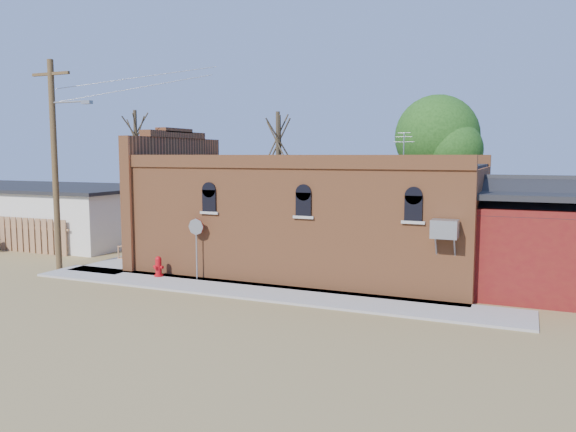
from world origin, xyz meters
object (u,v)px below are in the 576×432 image
at_px(brick_bar, 304,216).
at_px(utility_pole, 56,160).
at_px(trash_barrel, 170,248).
at_px(fire_hydrant, 158,266).
at_px(stop_sign, 196,233).

relative_size(brick_bar, utility_pole, 1.82).
bearing_deg(utility_pole, trash_barrel, 55.75).
distance_m(brick_bar, trash_barrel, 7.18).
bearing_deg(fire_hydrant, utility_pole, -164.13).
height_order(brick_bar, stop_sign, brick_bar).
xyz_separation_m(brick_bar, stop_sign, (-3.08, -3.83, -0.40)).
distance_m(brick_bar, stop_sign, 4.93).
distance_m(utility_pole, stop_sign, 7.30).
xyz_separation_m(stop_sign, trash_barrel, (-3.87, 3.72, -1.44)).
height_order(utility_pole, stop_sign, utility_pole).
relative_size(utility_pole, fire_hydrant, 10.89).
bearing_deg(trash_barrel, fire_hydrant, -61.12).
height_order(brick_bar, trash_barrel, brick_bar).
distance_m(utility_pole, fire_hydrant, 6.59).
distance_m(brick_bar, utility_pole, 10.96).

